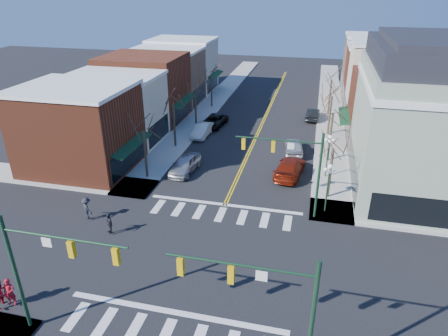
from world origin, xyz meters
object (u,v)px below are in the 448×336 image
Objects in this scene: car_left_near at (185,164)px; pedestrian_red_a at (10,292)px; car_left_far at (214,121)px; car_right_near at (290,168)px; pedestrian_dark_b at (87,208)px; pedestrian_dark_a at (109,223)px; victorian_corner at (435,119)px; lamppost_midblock at (328,149)px; car_right_mid at (294,146)px; car_right_far at (313,114)px; car_left_mid at (202,130)px; lamppost_corner at (328,180)px; pedestrian_red_b at (1,293)px.

car_left_near is 2.72× the size of pedestrian_red_a.
car_right_near is at bearing -41.48° from car_left_far.
pedestrian_dark_a is at bearing -175.46° from pedestrian_dark_b.
victorian_corner is 29.40m from pedestrian_dark_b.
car_right_near is (-3.40, -0.33, -2.13)m from lamppost_midblock.
car_right_mid is at bearing 122.78° from lamppost_midblock.
pedestrian_dark_b is at bearing 45.11° from car_right_near.
pedestrian_red_a is (-15.78, -38.89, 0.30)m from car_right_far.
lamppost_midblock is 17.82m from car_right_far.
pedestrian_dark_a is at bearing -90.60° from car_left_mid.
lamppost_midblock is at bearing -26.72° from car_left_mid.
lamppost_corner is at bearing 27.83° from pedestrian_red_a.
car_right_near is 18.81m from pedestrian_dark_b.
pedestrian_red_a is at bearing 71.81° from car_right_far.
car_left_near is 20.06m from pedestrian_red_b.
lamppost_corner is 14.39m from car_left_near.
lamppost_corner reaches higher than car_left_near.
lamppost_midblock is 0.89× the size of car_left_near.
car_right_mid is at bearing 41.07° from car_left_near.
car_right_near is at bearing 85.92° from pedestrian_dark_a.
pedestrian_dark_b is (-4.08, -23.69, 0.33)m from car_left_far.
pedestrian_red_b is (-18.01, -21.46, -1.90)m from lamppost_midblock.
pedestrian_dark_b is at bearing -163.36° from lamppost_corner.
car_left_far is at bearing 98.23° from car_left_near.
pedestrian_red_b reaches higher than car_right_near.
lamppost_corner reaches higher than car_right_far.
car_left_mid is 15.99m from car_right_far.
car_right_far is at bearing 119.18° from victorian_corner.
car_left_near is 2.67× the size of pedestrian_red_b.
pedestrian_red_a reaches higher than car_left_near.
car_left_near is 19.81m from pedestrian_red_a.
pedestrian_dark_b is (-18.20, -11.94, -1.91)m from lamppost_midblock.
victorian_corner is 2.94× the size of car_left_near.
lamppost_midblock is at bearing -32.84° from car_left_far.
victorian_corner reaches higher than pedestrian_dark_a.
car_left_far is at bearing -36.17° from car_right_mid.
car_left_near is 1.07× the size of car_right_far.
lamppost_corner is at bearing 101.04° from car_right_mid.
lamppost_midblock is at bearing 176.55° from victorian_corner.
pedestrian_red_a is (-17.58, -14.80, -1.92)m from lamppost_corner.
car_left_mid is (-1.13, 9.92, -0.07)m from car_left_near.
car_right_near is (10.72, -12.08, 0.11)m from car_left_far.
car_left_mid is (-14.60, 14.50, -2.21)m from lamppost_corner.
car_left_near is 12.38m from car_right_mid.
lamppost_midblock is 2.38× the size of pedestrian_red_b.
lamppost_midblock is (0.00, 6.50, 0.00)m from lamppost_corner.
pedestrian_dark_a is 2.98m from pedestrian_dark_b.
car_left_mid is 2.57× the size of pedestrian_red_a.
victorian_corner is 33.68m from pedestrian_red_a.
car_right_near reaches higher than car_right_far.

